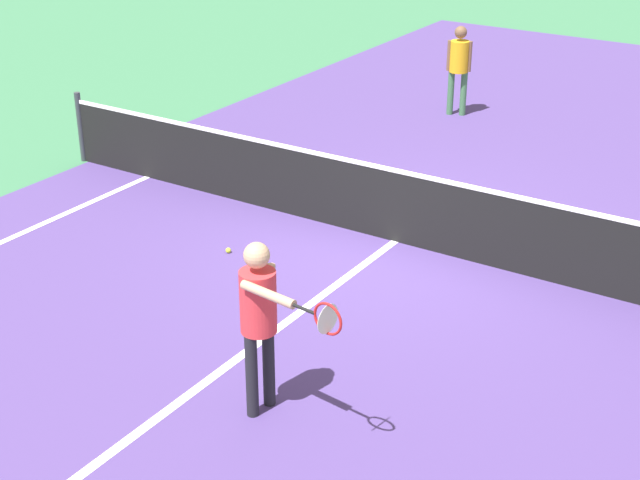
{
  "coord_description": "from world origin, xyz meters",
  "views": [
    {
      "loc": [
        4.94,
        -9.44,
        4.97
      ],
      "look_at": [
        0.35,
        -2.28,
        1.0
      ],
      "focal_mm": 52.79,
      "sensor_mm": 36.0,
      "label": 1
    }
  ],
  "objects_px": {
    "tennis_ball_near_net": "(228,250)",
    "player_far": "(459,62)",
    "net": "(397,205)",
    "player_near": "(261,310)"
  },
  "relations": [
    {
      "from": "net",
      "to": "player_near",
      "type": "height_order",
      "value": "player_near"
    },
    {
      "from": "player_far",
      "to": "tennis_ball_near_net",
      "type": "height_order",
      "value": "player_far"
    },
    {
      "from": "net",
      "to": "player_far",
      "type": "xyz_separation_m",
      "value": [
        -1.63,
        5.2,
        0.45
      ]
    },
    {
      "from": "player_near",
      "to": "tennis_ball_near_net",
      "type": "bearing_deg",
      "value": 133.23
    },
    {
      "from": "player_near",
      "to": "tennis_ball_near_net",
      "type": "distance_m",
      "value": 3.47
    },
    {
      "from": "net",
      "to": "player_far",
      "type": "relative_size",
      "value": 7.03
    },
    {
      "from": "player_far",
      "to": "tennis_ball_near_net",
      "type": "distance_m",
      "value": 6.65
    },
    {
      "from": "player_near",
      "to": "player_far",
      "type": "xyz_separation_m",
      "value": [
        -2.35,
        9.01,
        -0.09
      ]
    },
    {
      "from": "net",
      "to": "player_near",
      "type": "bearing_deg",
      "value": -79.24
    },
    {
      "from": "tennis_ball_near_net",
      "to": "player_far",
      "type": "bearing_deg",
      "value": 90.65
    }
  ]
}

